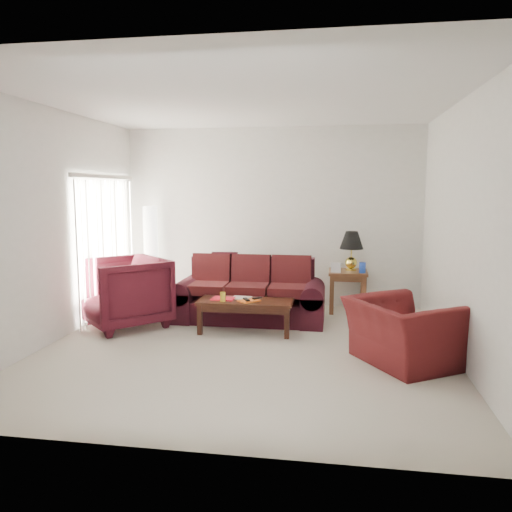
% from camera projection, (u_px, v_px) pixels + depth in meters
% --- Properties ---
extents(floor, '(5.00, 5.00, 0.00)m').
position_uv_depth(floor, '(245.00, 348.00, 6.22)').
color(floor, beige).
rests_on(floor, ground).
extents(blinds, '(0.10, 2.00, 2.16)m').
position_uv_depth(blinds, '(107.00, 247.00, 7.72)').
color(blinds, silver).
rests_on(blinds, ground).
extents(sofa, '(2.29, 1.08, 0.92)m').
position_uv_depth(sofa, '(249.00, 291.00, 7.48)').
color(sofa, black).
rests_on(sofa, ground).
extents(throw_pillow, '(0.44, 0.25, 0.44)m').
position_uv_depth(throw_pillow, '(225.00, 265.00, 8.30)').
color(throw_pillow, black).
rests_on(throw_pillow, sofa).
extents(end_table, '(0.66, 0.66, 0.67)m').
position_uv_depth(end_table, '(347.00, 291.00, 8.07)').
color(end_table, '#4D231A').
rests_on(end_table, ground).
extents(table_lamp, '(0.50, 0.50, 0.63)m').
position_uv_depth(table_lamp, '(351.00, 251.00, 8.04)').
color(table_lamp, gold).
rests_on(table_lamp, end_table).
extents(clock, '(0.16, 0.07, 0.15)m').
position_uv_depth(clock, '(336.00, 268.00, 7.87)').
color(clock, silver).
rests_on(clock, end_table).
extents(blue_canister, '(0.13, 0.13, 0.16)m').
position_uv_depth(blue_canister, '(362.00, 268.00, 7.82)').
color(blue_canister, '#1A3BAD').
rests_on(blue_canister, end_table).
extents(picture_frame, '(0.18, 0.19, 0.05)m').
position_uv_depth(picture_frame, '(339.00, 264.00, 8.27)').
color(picture_frame, '#BABABF').
rests_on(picture_frame, end_table).
extents(floor_lamp, '(0.36, 0.36, 1.71)m').
position_uv_depth(floor_lamp, '(151.00, 255.00, 8.58)').
color(floor_lamp, white).
rests_on(floor_lamp, ground).
extents(armchair_left, '(1.54, 1.54, 1.01)m').
position_uv_depth(armchair_left, '(124.00, 292.00, 7.15)').
color(armchair_left, '#3E0E18').
rests_on(armchair_left, ground).
extents(armchair_right, '(1.43, 1.47, 0.73)m').
position_uv_depth(armchair_right, '(403.00, 332.00, 5.63)').
color(armchair_right, '#430F11').
rests_on(armchair_right, ground).
extents(coffee_table, '(1.42, 0.97, 0.45)m').
position_uv_depth(coffee_table, '(246.00, 315.00, 6.94)').
color(coffee_table, black).
rests_on(coffee_table, ground).
extents(magazine_red, '(0.32, 0.25, 0.02)m').
position_uv_depth(magazine_red, '(223.00, 299.00, 6.91)').
color(magazine_red, red).
rests_on(magazine_red, coffee_table).
extents(magazine_white, '(0.27, 0.21, 0.01)m').
position_uv_depth(magazine_white, '(242.00, 298.00, 6.98)').
color(magazine_white, beige).
rests_on(magazine_white, coffee_table).
extents(magazine_orange, '(0.33, 0.33, 0.02)m').
position_uv_depth(magazine_orange, '(249.00, 301.00, 6.79)').
color(magazine_orange, orange).
rests_on(magazine_orange, coffee_table).
extents(remote_a, '(0.12, 0.17, 0.02)m').
position_uv_depth(remote_a, '(246.00, 299.00, 6.78)').
color(remote_a, black).
rests_on(remote_a, coffee_table).
extents(remote_b, '(0.13, 0.15, 0.02)m').
position_uv_depth(remote_b, '(257.00, 298.00, 6.87)').
color(remote_b, black).
rests_on(remote_b, coffee_table).
extents(yellow_glass, '(0.09, 0.09, 0.13)m').
position_uv_depth(yellow_glass, '(223.00, 297.00, 6.77)').
color(yellow_glass, gold).
rests_on(yellow_glass, coffee_table).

